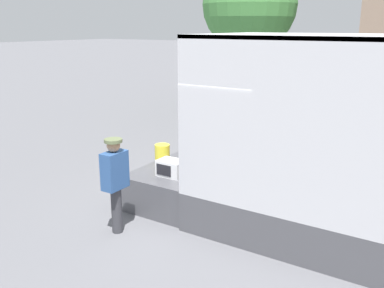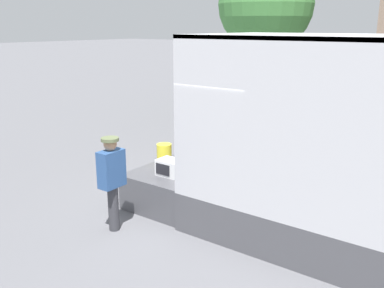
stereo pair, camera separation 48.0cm
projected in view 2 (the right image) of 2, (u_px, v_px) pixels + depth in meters
ground_plane at (215, 206)px, 8.24m from camera, size 160.00×160.00×0.00m
tailgate_deck at (186, 182)px, 8.55m from camera, size 1.40×2.34×0.68m
microwave at (171, 168)px, 7.91m from camera, size 0.49×0.37×0.30m
portable_generator at (200, 153)px, 8.68m from camera, size 0.63×0.45×0.50m
orange_bucket at (164, 153)px, 8.66m from camera, size 0.30×0.30×0.38m
worker_person at (112, 175)px, 7.04m from camera, size 0.29×0.44×1.62m
street_tree at (266, 4)px, 16.45m from camera, size 3.68×3.68×6.01m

